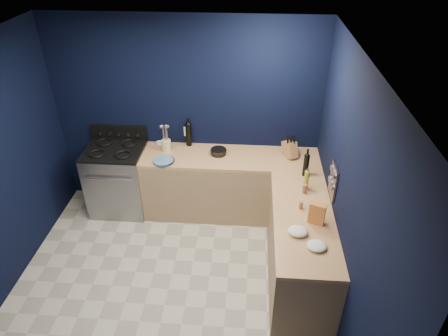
# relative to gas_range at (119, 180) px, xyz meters

# --- Properties ---
(floor) EXTENTS (3.50, 3.50, 0.02)m
(floor) POSITION_rel_gas_range_xyz_m (0.93, -1.42, -0.47)
(floor) COLOR #BAB7A4
(floor) RESTS_ON ground
(ceiling) EXTENTS (3.50, 3.50, 0.02)m
(ceiling) POSITION_rel_gas_range_xyz_m (0.93, -1.42, 2.15)
(ceiling) COLOR silver
(ceiling) RESTS_ON ground
(wall_back) EXTENTS (3.50, 0.02, 2.60)m
(wall_back) POSITION_rel_gas_range_xyz_m (0.93, 0.34, 0.84)
(wall_back) COLOR black
(wall_back) RESTS_ON ground
(wall_right) EXTENTS (0.02, 3.50, 2.60)m
(wall_right) POSITION_rel_gas_range_xyz_m (2.69, -1.42, 0.84)
(wall_right) COLOR black
(wall_right) RESTS_ON ground
(cab_back) EXTENTS (2.30, 0.63, 0.86)m
(cab_back) POSITION_rel_gas_range_xyz_m (1.53, 0.02, -0.03)
(cab_back) COLOR #9D7D57
(cab_back) RESTS_ON floor
(top_back) EXTENTS (2.30, 0.63, 0.04)m
(top_back) POSITION_rel_gas_range_xyz_m (1.53, 0.02, 0.42)
(top_back) COLOR #95663C
(top_back) RESTS_ON cab_back
(cab_right) EXTENTS (0.63, 1.67, 0.86)m
(cab_right) POSITION_rel_gas_range_xyz_m (2.37, -1.13, -0.03)
(cab_right) COLOR #9D7D57
(cab_right) RESTS_ON floor
(top_right) EXTENTS (0.63, 1.67, 0.04)m
(top_right) POSITION_rel_gas_range_xyz_m (2.37, -1.13, 0.42)
(top_right) COLOR #95663C
(top_right) RESTS_ON cab_right
(gas_range) EXTENTS (0.76, 0.66, 0.92)m
(gas_range) POSITION_rel_gas_range_xyz_m (0.00, 0.00, 0.00)
(gas_range) COLOR gray
(gas_range) RESTS_ON floor
(oven_door) EXTENTS (0.59, 0.02, 0.42)m
(oven_door) POSITION_rel_gas_range_xyz_m (0.00, -0.32, -0.01)
(oven_door) COLOR black
(oven_door) RESTS_ON gas_range
(cooktop) EXTENTS (0.76, 0.66, 0.03)m
(cooktop) POSITION_rel_gas_range_xyz_m (0.00, 0.00, 0.48)
(cooktop) COLOR black
(cooktop) RESTS_ON gas_range
(backguard) EXTENTS (0.76, 0.06, 0.20)m
(backguard) POSITION_rel_gas_range_xyz_m (0.00, 0.30, 0.58)
(backguard) COLOR black
(backguard) RESTS_ON gas_range
(spice_panel) EXTENTS (0.02, 0.28, 0.38)m
(spice_panel) POSITION_rel_gas_range_xyz_m (2.67, -0.87, 0.72)
(spice_panel) COLOR gray
(spice_panel) RESTS_ON wall_right
(wall_outlet) EXTENTS (0.09, 0.02, 0.13)m
(wall_outlet) POSITION_rel_gas_range_xyz_m (0.93, 0.32, 0.62)
(wall_outlet) COLOR white
(wall_outlet) RESTS_ON wall_back
(plate_stack) EXTENTS (0.31, 0.31, 0.03)m
(plate_stack) POSITION_rel_gas_range_xyz_m (0.69, -0.19, 0.46)
(plate_stack) COLOR teal
(plate_stack) RESTS_ON top_back
(ramekin) EXTENTS (0.11, 0.11, 0.03)m
(ramekin) POSITION_rel_gas_range_xyz_m (0.55, 0.27, 0.46)
(ramekin) COLOR white
(ramekin) RESTS_ON top_back
(utensil_crock) EXTENTS (0.16, 0.16, 0.16)m
(utensil_crock) POSITION_rel_gas_range_xyz_m (0.68, 0.10, 0.52)
(utensil_crock) COLOR beige
(utensil_crock) RESTS_ON top_back
(wine_bottle_back) EXTENTS (0.10, 0.10, 0.32)m
(wine_bottle_back) POSITION_rel_gas_range_xyz_m (0.96, 0.27, 0.60)
(wine_bottle_back) COLOR black
(wine_bottle_back) RESTS_ON top_back
(lemon_basket) EXTENTS (0.24, 0.24, 0.08)m
(lemon_basket) POSITION_rel_gas_range_xyz_m (1.37, 0.06, 0.48)
(lemon_basket) COLOR black
(lemon_basket) RESTS_ON top_back
(knife_block) EXTENTS (0.22, 0.27, 0.26)m
(knife_block) POSITION_rel_gas_range_xyz_m (2.29, 0.07, 0.54)
(knife_block) COLOR #95673D
(knife_block) RESTS_ON top_back
(wine_bottle_right) EXTENTS (0.09, 0.09, 0.28)m
(wine_bottle_right) POSITION_rel_gas_range_xyz_m (2.45, -0.35, 0.58)
(wine_bottle_right) COLOR black
(wine_bottle_right) RESTS_ON top_right
(oil_bottle) EXTENTS (0.06, 0.06, 0.24)m
(oil_bottle) POSITION_rel_gas_range_xyz_m (2.43, -0.63, 0.56)
(oil_bottle) COLOR #A49B36
(oil_bottle) RESTS_ON top_right
(spice_jar_near) EXTENTS (0.07, 0.07, 0.11)m
(spice_jar_near) POSITION_rel_gas_range_xyz_m (2.41, -0.71, 0.49)
(spice_jar_near) COLOR olive
(spice_jar_near) RESTS_ON top_right
(spice_jar_far) EXTENTS (0.04, 0.04, 0.08)m
(spice_jar_far) POSITION_rel_gas_range_xyz_m (2.34, -0.99, 0.48)
(spice_jar_far) COLOR olive
(spice_jar_far) RESTS_ON top_right
(crouton_bag) EXTENTS (0.18, 0.13, 0.24)m
(crouton_bag) POSITION_rel_gas_range_xyz_m (2.47, -1.22, 0.56)
(crouton_bag) COLOR #BB2638
(crouton_bag) RESTS_ON top_right
(towel_front) EXTENTS (0.20, 0.17, 0.07)m
(towel_front) POSITION_rel_gas_range_xyz_m (2.28, -1.40, 0.47)
(towel_front) COLOR white
(towel_front) RESTS_ON top_right
(towel_end) EXTENTS (0.21, 0.20, 0.06)m
(towel_end) POSITION_rel_gas_range_xyz_m (2.44, -1.58, 0.47)
(towel_end) COLOR white
(towel_end) RESTS_ON top_right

